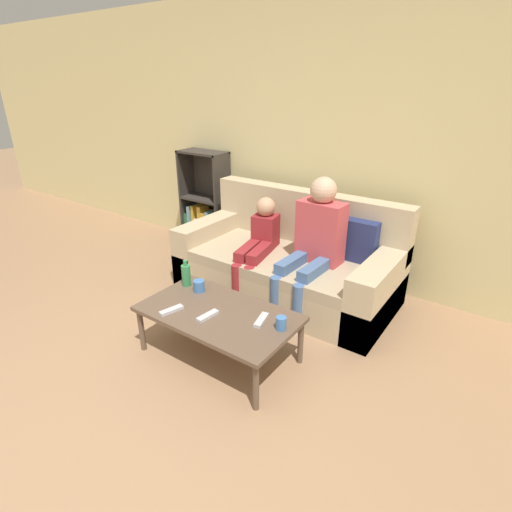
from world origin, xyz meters
The scene contains 13 objects.
ground_plane centered at (0.00, 0.00, 0.00)m, with size 22.00×22.00×0.00m, color #997251.
wall_back centered at (0.00, 2.75, 1.30)m, with size 12.00×0.06×2.60m.
couch centered at (0.08, 2.14, 0.29)m, with size 1.96×0.93×0.90m.
bookshelf centered at (-1.32, 2.59, 0.41)m, with size 0.56×0.28×1.11m.
coffee_table centered at (0.17, 1.03, 0.34)m, with size 1.10×0.62×0.37m.
person_adult centered at (0.38, 2.05, 0.65)m, with size 0.40×0.65×1.13m.
person_child centered at (-0.15, 1.98, 0.50)m, with size 0.33×0.67×0.87m.
cup_near centered at (0.64, 1.10, 0.41)m, with size 0.07×0.07×0.09m.
cup_far centered at (-0.13, 1.17, 0.41)m, with size 0.09×0.09×0.09m.
tv_remote_0 centered at (-0.09, 0.84, 0.38)m, with size 0.09×0.18×0.02m.
tv_remote_1 centered at (0.16, 0.94, 0.38)m, with size 0.07×0.17×0.02m.
tv_remote_2 centered at (0.49, 1.10, 0.38)m, with size 0.09×0.18×0.02m.
bottle centered at (-0.28, 1.19, 0.46)m, with size 0.07×0.07×0.21m.
Camera 1 is at (1.75, -0.75, 1.83)m, focal length 28.00 mm.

